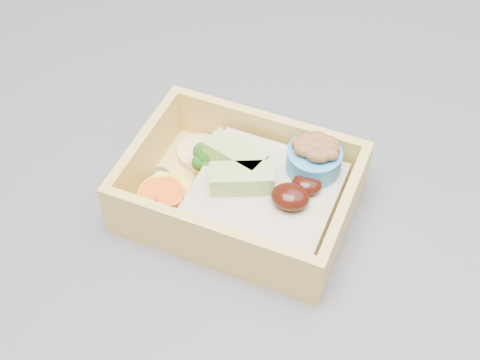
# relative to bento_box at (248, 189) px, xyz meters

# --- Properties ---
(bento_box) EXTENTS (0.18, 0.14, 0.06)m
(bento_box) POSITION_rel_bento_box_xyz_m (0.00, 0.00, 0.00)
(bento_box) COLOR #E0BD5C
(bento_box) RESTS_ON island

